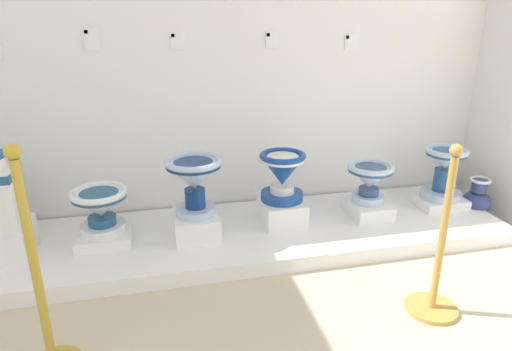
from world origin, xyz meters
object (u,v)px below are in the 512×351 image
object	(u,v)px
plinth_block_central_ornate	(196,225)
antique_toilet_pale_glazed	(445,167)
antique_toilet_central_ornate	(194,177)
decorative_vase_corner	(477,200)
antique_toilet_squat_floral	(100,206)
antique_toilet_broad_patterned	(370,177)
plinth_block_broad_patterned	(367,208)
plinth_block_squat_floral	(104,237)
info_placard_third	(178,40)
info_placard_fifth	(351,42)
info_placard_fourth	(272,40)
plinth_block_pale_glazed	(439,201)
stanchion_post_near_right	(437,270)
plinth_block_leftmost	(1,242)
plinth_block_tall_cobalt	(282,210)
antique_toilet_tall_cobalt	(282,172)
info_placard_second	(92,39)
stanchion_post_near_left	(43,311)

from	to	relation	value
plinth_block_central_ornate	antique_toilet_pale_glazed	xyz separation A→B (m)	(1.93, 0.10, 0.24)
antique_toilet_central_ornate	decorative_vase_corner	xyz separation A→B (m)	(2.22, 0.04, -0.39)
antique_toilet_squat_floral	antique_toilet_broad_patterned	xyz separation A→B (m)	(1.90, 0.01, 0.03)
plinth_block_broad_patterned	plinth_block_central_ornate	bearing A→B (deg)	-176.77
plinth_block_squat_floral	info_placard_third	bearing A→B (deg)	38.87
info_placard_fifth	plinth_block_broad_patterned	bearing A→B (deg)	-87.91
plinth_block_central_ornate	info_placard_fourth	distance (m)	1.44
plinth_block_squat_floral	decorative_vase_corner	bearing A→B (deg)	-0.45
plinth_block_pale_glazed	antique_toilet_broad_patterned	bearing A→B (deg)	-177.51
decorative_vase_corner	plinth_block_squat_floral	bearing A→B (deg)	179.55
stanchion_post_near_right	antique_toilet_central_ornate	bearing A→B (deg)	141.08
info_placard_third	decorative_vase_corner	xyz separation A→B (m)	(2.24, -0.49, -1.22)
plinth_block_leftmost	info_placard_fifth	size ratio (longest dim) A/B	3.10
plinth_block_tall_cobalt	plinth_block_broad_patterned	size ratio (longest dim) A/B	1.04
antique_toilet_squat_floral	plinth_block_broad_patterned	world-z (taller)	antique_toilet_squat_floral
antique_toilet_squat_floral	antique_toilet_tall_cobalt	xyz separation A→B (m)	(1.23, 0.04, 0.12)
plinth_block_leftmost	decorative_vase_corner	distance (m)	3.42
plinth_block_tall_cobalt	plinth_block_pale_glazed	bearing A→B (deg)	-0.13
antique_toilet_pale_glazed	info_placard_third	xyz separation A→B (m)	(-1.95, 0.43, 0.93)
antique_toilet_squat_floral	info_placard_third	distance (m)	1.24
plinth_block_squat_floral	plinth_block_pale_glazed	size ratio (longest dim) A/B	0.96
info_placard_third	info_placard_fifth	world-z (taller)	info_placard_third
info_placard_second	stanchion_post_near_left	xyz separation A→B (m)	(-0.17, -1.49, -1.06)
antique_toilet_squat_floral	stanchion_post_near_right	distance (m)	2.06
plinth_block_pale_glazed	plinth_block_tall_cobalt	bearing A→B (deg)	179.87
plinth_block_leftmost	plinth_block_central_ornate	world-z (taller)	plinth_block_leftmost
plinth_block_tall_cobalt	antique_toilet_central_ornate	bearing A→B (deg)	-170.65
info_placard_third	stanchion_post_near_left	bearing A→B (deg)	-116.21
plinth_block_leftmost	plinth_block_central_ornate	distance (m)	1.21
plinth_block_squat_floral	info_placard_fifth	size ratio (longest dim) A/B	3.05
antique_toilet_squat_floral	stanchion_post_near_right	world-z (taller)	stanchion_post_near_right
plinth_block_central_ornate	antique_toilet_central_ornate	bearing A→B (deg)	0.00
plinth_block_leftmost	info_placard_third	size ratio (longest dim) A/B	3.10
plinth_block_tall_cobalt	info_placard_fourth	size ratio (longest dim) A/B	3.20
plinth_block_leftmost	stanchion_post_near_left	world-z (taller)	stanchion_post_near_left
plinth_block_leftmost	plinth_block_pale_glazed	distance (m)	3.13
info_placard_fourth	stanchion_post_near_left	xyz separation A→B (m)	(-1.41, -1.49, -1.04)
info_placard_second	info_placard_fourth	distance (m)	1.24
stanchion_post_near_right	info_placard_fourth	bearing A→B (deg)	109.59
plinth_block_leftmost	info_placard_second	bearing A→B (deg)	40.38
stanchion_post_near_left	plinth_block_central_ornate	bearing A→B (deg)	51.72
info_placard_fourth	stanchion_post_near_left	world-z (taller)	info_placard_fourth
plinth_block_leftmost	antique_toilet_tall_cobalt	size ratio (longest dim) A/B	1.02
antique_toilet_central_ornate	plinth_block_broad_patterned	xyz separation A→B (m)	(1.29, 0.07, -0.38)
plinth_block_squat_floral	plinth_block_central_ornate	bearing A→B (deg)	-5.74
plinth_block_central_ornate	plinth_block_tall_cobalt	xyz separation A→B (m)	(0.63, 0.10, 0.00)
antique_toilet_tall_cobalt	decorative_vase_corner	size ratio (longest dim) A/B	1.06
antique_toilet_squat_floral	plinth_block_broad_patterned	bearing A→B (deg)	0.36
plinth_block_tall_cobalt	stanchion_post_near_left	world-z (taller)	stanchion_post_near_left
info_placard_fourth	antique_toilet_pale_glazed	bearing A→B (deg)	-18.68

